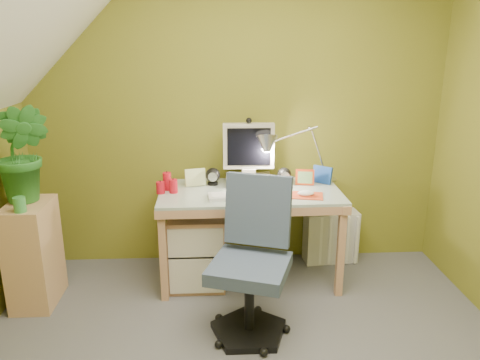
{
  "coord_description": "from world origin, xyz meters",
  "views": [
    {
      "loc": [
        -0.16,
        -1.98,
        1.75
      ],
      "look_at": [
        0.0,
        1.0,
        0.85
      ],
      "focal_mm": 35.0,
      "sensor_mm": 36.0,
      "label": 1
    }
  ],
  "objects_px": {
    "monitor": "(249,151)",
    "desk_lamp": "(309,142)",
    "potted_plant": "(23,154)",
    "side_ledge": "(34,254)",
    "task_chair": "(250,267)",
    "desk": "(250,235)",
    "radiator": "(331,236)"
  },
  "relations": [
    {
      "from": "monitor",
      "to": "side_ledge",
      "type": "height_order",
      "value": "monitor"
    },
    {
      "from": "task_chair",
      "to": "radiator",
      "type": "distance_m",
      "value": 1.24
    },
    {
      "from": "monitor",
      "to": "task_chair",
      "type": "height_order",
      "value": "monitor"
    },
    {
      "from": "monitor",
      "to": "desk_lamp",
      "type": "relative_size",
      "value": 0.78
    },
    {
      "from": "potted_plant",
      "to": "radiator",
      "type": "distance_m",
      "value": 2.37
    },
    {
      "from": "radiator",
      "to": "desk",
      "type": "bearing_deg",
      "value": -164.47
    },
    {
      "from": "task_chair",
      "to": "desk",
      "type": "bearing_deg",
      "value": 104.47
    },
    {
      "from": "desk_lamp",
      "to": "side_ledge",
      "type": "height_order",
      "value": "desk_lamp"
    },
    {
      "from": "desk",
      "to": "side_ledge",
      "type": "relative_size",
      "value": 1.82
    },
    {
      "from": "desk_lamp",
      "to": "monitor",
      "type": "bearing_deg",
      "value": -172.21
    },
    {
      "from": "desk",
      "to": "desk_lamp",
      "type": "height_order",
      "value": "desk_lamp"
    },
    {
      "from": "side_ledge",
      "to": "potted_plant",
      "type": "height_order",
      "value": "potted_plant"
    },
    {
      "from": "desk",
      "to": "radiator",
      "type": "height_order",
      "value": "desk"
    },
    {
      "from": "desk",
      "to": "radiator",
      "type": "distance_m",
      "value": 0.74
    },
    {
      "from": "task_chair",
      "to": "radiator",
      "type": "relative_size",
      "value": 2.16
    },
    {
      "from": "side_ledge",
      "to": "task_chair",
      "type": "height_order",
      "value": "task_chair"
    },
    {
      "from": "monitor",
      "to": "desk_lamp",
      "type": "bearing_deg",
      "value": 0.61
    },
    {
      "from": "monitor",
      "to": "potted_plant",
      "type": "height_order",
      "value": "potted_plant"
    },
    {
      "from": "desk_lamp",
      "to": "radiator",
      "type": "xyz_separation_m",
      "value": [
        0.23,
        0.07,
        -0.81
      ]
    },
    {
      "from": "monitor",
      "to": "side_ledge",
      "type": "distance_m",
      "value": 1.66
    },
    {
      "from": "potted_plant",
      "to": "radiator",
      "type": "bearing_deg",
      "value": 12.09
    },
    {
      "from": "monitor",
      "to": "potted_plant",
      "type": "xyz_separation_m",
      "value": [
        -1.49,
        -0.39,
        0.1
      ]
    },
    {
      "from": "potted_plant",
      "to": "radiator",
      "type": "relative_size",
      "value": 1.54
    },
    {
      "from": "side_ledge",
      "to": "task_chair",
      "type": "distance_m",
      "value": 1.5
    },
    {
      "from": "desk",
      "to": "monitor",
      "type": "relative_size",
      "value": 2.63
    },
    {
      "from": "potted_plant",
      "to": "radiator",
      "type": "xyz_separation_m",
      "value": [
        2.16,
        0.46,
        -0.83
      ]
    },
    {
      "from": "task_chair",
      "to": "potted_plant",
      "type": "bearing_deg",
      "value": 179.42
    },
    {
      "from": "side_ledge",
      "to": "potted_plant",
      "type": "xyz_separation_m",
      "value": [
        0.0,
        0.05,
        0.68
      ]
    },
    {
      "from": "radiator",
      "to": "task_chair",
      "type": "bearing_deg",
      "value": -132.09
    },
    {
      "from": "monitor",
      "to": "desk_lamp",
      "type": "xyz_separation_m",
      "value": [
        0.45,
        0.0,
        0.07
      ]
    },
    {
      "from": "monitor",
      "to": "radiator",
      "type": "relative_size",
      "value": 1.17
    },
    {
      "from": "monitor",
      "to": "desk",
      "type": "bearing_deg",
      "value": -89.39
    }
  ]
}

